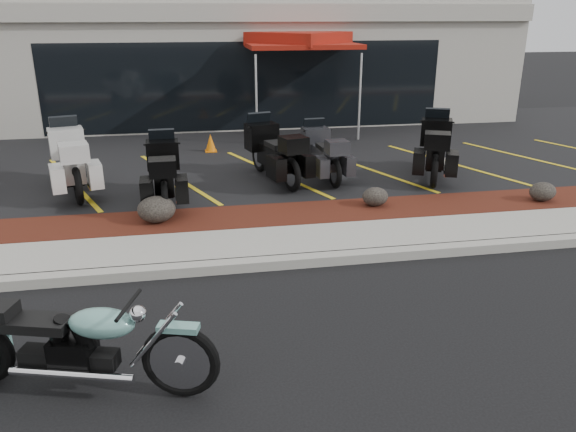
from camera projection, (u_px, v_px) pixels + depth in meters
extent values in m
plane|color=black|center=(337.00, 291.00, 7.70)|extent=(90.00, 90.00, 0.00)
cube|color=gray|center=(322.00, 259.00, 8.51)|extent=(24.00, 0.25, 0.15)
cube|color=gray|center=(312.00, 242.00, 9.15)|extent=(24.00, 1.20, 0.15)
cube|color=#33120B|center=(297.00, 217.00, 10.26)|extent=(24.00, 1.20, 0.16)
cube|color=black|center=(259.00, 150.00, 15.26)|extent=(26.00, 9.60, 0.15)
cube|color=#A19C91|center=(236.00, 59.00, 20.43)|extent=(18.00, 8.00, 4.00)
cube|color=black|center=(248.00, 86.00, 16.92)|extent=(12.00, 0.06, 2.60)
cube|color=#A19C91|center=(247.00, 13.00, 16.17)|extent=(18.00, 0.30, 0.50)
ellipsoid|color=black|center=(156.00, 209.00, 9.70)|extent=(0.65, 0.55, 0.46)
ellipsoid|color=black|center=(375.00, 197.00, 10.56)|extent=(0.49, 0.41, 0.35)
ellipsoid|color=black|center=(543.00, 192.00, 10.83)|extent=(0.51, 0.43, 0.36)
cone|color=orange|center=(211.00, 143.00, 14.72)|extent=(0.33, 0.33, 0.46)
cylinder|color=silver|center=(263.00, 101.00, 15.17)|extent=(0.06, 0.06, 2.41)
cylinder|color=silver|center=(363.00, 96.00, 15.93)|extent=(0.06, 0.06, 2.41)
cylinder|color=silver|center=(241.00, 88.00, 17.82)|extent=(0.06, 0.06, 2.41)
cylinder|color=silver|center=(328.00, 85.00, 18.58)|extent=(0.06, 0.06, 2.41)
cube|color=maroon|center=(299.00, 45.00, 16.41)|extent=(3.44, 3.44, 0.13)
cube|color=maroon|center=(299.00, 38.00, 16.35)|extent=(3.24, 3.24, 0.37)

